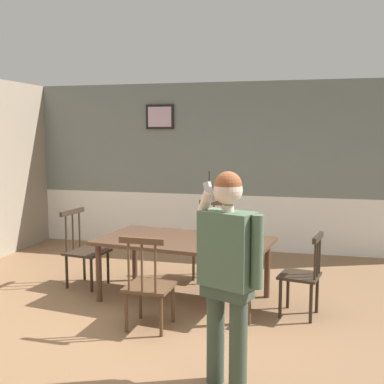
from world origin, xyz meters
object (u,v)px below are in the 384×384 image
chair_at_table_head (210,242)px  chair_opposite_corner (149,284)px  chair_near_window (85,250)px  person_figure (228,265)px  dining_table (184,245)px  chair_by_doorway (303,275)px

chair_at_table_head → chair_opposite_corner: 1.84m
chair_near_window → person_figure: person_figure is taller
dining_table → chair_opposite_corner: 0.94m
chair_at_table_head → chair_opposite_corner: bearing=88.6°
chair_near_window → person_figure: size_ratio=0.58×
dining_table → person_figure: bearing=-65.4°
chair_near_window → chair_at_table_head: bearing=124.7°
chair_by_doorway → chair_opposite_corner: (-1.49, -0.72, 0.01)m
chair_near_window → chair_by_doorway: (2.74, -0.39, -0.02)m
dining_table → chair_opposite_corner: bearing=-97.7°
person_figure → dining_table: bearing=-43.6°
chair_at_table_head → chair_near_window: bearing=32.0°
chair_near_window → person_figure: 3.01m
chair_at_table_head → chair_by_doorway: bearing=144.7°
chair_by_doorway → person_figure: size_ratio=0.54×
chair_near_window → chair_by_doorway: 2.77m
dining_table → chair_opposite_corner: size_ratio=2.18×
chair_by_doorway → chair_opposite_corner: chair_opposite_corner is taller
dining_table → chair_near_window: bearing=172.0°
chair_near_window → chair_at_table_head: chair_at_table_head is taller
chair_opposite_corner → person_figure: (0.95, -0.89, 0.51)m
dining_table → chair_at_table_head: bearing=82.1°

